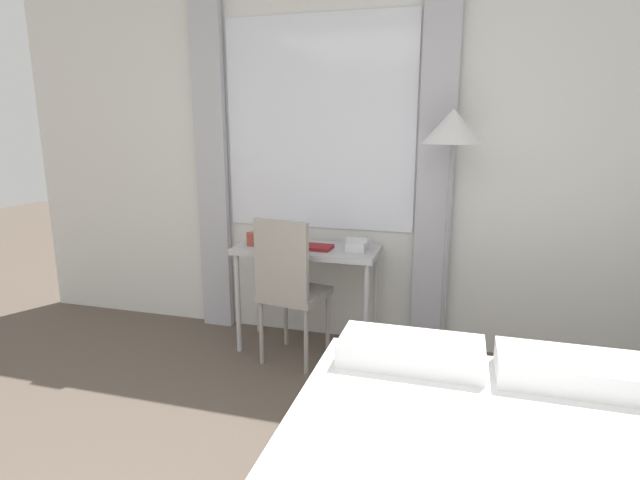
# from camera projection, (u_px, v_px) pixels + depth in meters

# --- Properties ---
(wall_back_with_window) EXTENTS (5.40, 0.13, 2.70)m
(wall_back_with_window) POSITION_uv_depth(u_px,v_px,m) (345.00, 160.00, 3.60)
(wall_back_with_window) COLOR silver
(wall_back_with_window) RESTS_ON ground_plane
(desk) EXTENTS (1.00, 0.45, 0.76)m
(desk) POSITION_uv_depth(u_px,v_px,m) (307.00, 259.00, 3.52)
(desk) COLOR #B2B2B7
(desk) RESTS_ON ground_plane
(desk_chair) EXTENTS (0.46, 0.46, 1.01)m
(desk_chair) POSITION_uv_depth(u_px,v_px,m) (289.00, 284.00, 3.32)
(desk_chair) COLOR gray
(desk_chair) RESTS_ON ground_plane
(standing_lamp) EXTENTS (0.38, 0.38, 1.70)m
(standing_lamp) POSITION_uv_depth(u_px,v_px,m) (452.00, 145.00, 3.08)
(standing_lamp) COLOR #4C4C51
(standing_lamp) RESTS_ON ground_plane
(telephone) EXTENTS (0.15, 0.17, 0.09)m
(telephone) POSITION_uv_depth(u_px,v_px,m) (357.00, 245.00, 3.39)
(telephone) COLOR silver
(telephone) RESTS_ON desk
(book) EXTENTS (0.24, 0.17, 0.02)m
(book) POSITION_uv_depth(u_px,v_px,m) (315.00, 247.00, 3.44)
(book) COLOR maroon
(book) RESTS_ON desk
(mug) EXTENTS (0.09, 0.09, 0.09)m
(mug) POSITION_uv_depth(u_px,v_px,m) (253.00, 239.00, 3.54)
(mug) COLOR #993F33
(mug) RESTS_ON desk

